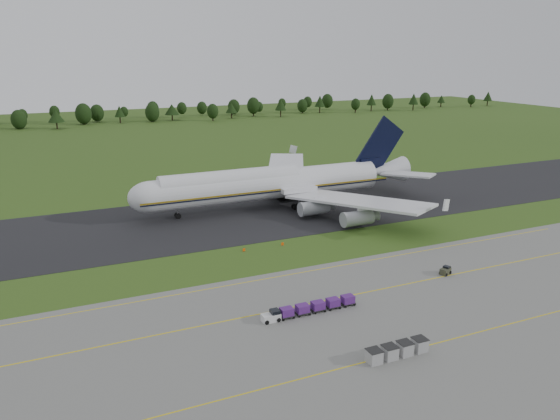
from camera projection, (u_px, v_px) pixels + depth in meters
name	position (u px, v px, depth m)	size (l,w,h in m)	color
ground	(290.00, 253.00, 108.60)	(600.00, 600.00, 0.00)	#2F4E17
apron	(389.00, 329.00, 78.80)	(300.00, 52.00, 0.06)	slate
taxiway	(241.00, 216.00, 133.13)	(300.00, 40.00, 0.08)	black
apron_markings	(363.00, 309.00, 84.94)	(300.00, 30.20, 0.01)	yellow
tree_line	(83.00, 114.00, 292.82)	(529.58, 21.78, 11.63)	black
aircraft	(274.00, 183.00, 139.38)	(77.30, 75.98, 21.88)	silver
baggage_train	(308.00, 308.00, 83.31)	(15.64, 1.66, 1.60)	silver
utility_cart	(445.00, 271.00, 98.03)	(2.37, 1.90, 1.13)	#353727
uld_row	(397.00, 350.00, 71.46)	(9.05, 1.85, 1.82)	#999999
edge_markers	(264.00, 247.00, 111.20)	(9.01, 0.30, 0.60)	#FE4F08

